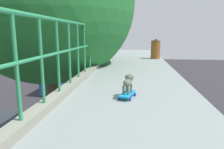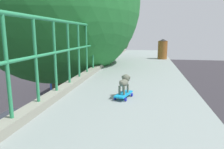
# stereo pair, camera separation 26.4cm
# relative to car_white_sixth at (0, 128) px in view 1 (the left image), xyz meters

# --- Properties ---
(car_white_sixth) EXTENTS (1.98, 4.25, 1.51)m
(car_white_sixth) POSITION_rel_car_white_sixth_xyz_m (0.00, 0.00, 0.00)
(car_white_sixth) COLOR white
(car_white_sixth) RESTS_ON ground
(city_bus) EXTENTS (2.75, 10.57, 3.16)m
(city_bus) POSITION_rel_car_white_sixth_xyz_m (-0.31, 14.51, 1.07)
(city_bus) COLOR #224493
(city_bus) RESTS_ON ground
(roadside_tree_mid) EXTENTS (5.98, 5.98, 10.83)m
(roadside_tree_mid) POSITION_rel_car_white_sixth_xyz_m (6.00, -5.05, 7.28)
(roadside_tree_mid) COLOR #4F4030
(roadside_tree_mid) RESTS_ON ground
(roadside_tree_far) EXTENTS (3.87, 3.87, 8.74)m
(roadside_tree_far) POSITION_rel_car_white_sixth_xyz_m (6.01, 3.24, 6.09)
(roadside_tree_far) COLOR #4B3827
(roadside_tree_far) RESTS_ON ground
(toy_skateboard) EXTENTS (0.29, 0.48, 0.08)m
(toy_skateboard) POSITION_rel_car_white_sixth_xyz_m (8.92, -8.95, 5.33)
(toy_skateboard) COLOR #1397D7
(toy_skateboard) RESTS_ON overpass_deck
(small_dog) EXTENTS (0.20, 0.33, 0.31)m
(small_dog) POSITION_rel_car_white_sixth_xyz_m (8.93, -8.91, 5.54)
(small_dog) COLOR #5D6152
(small_dog) RESTS_ON toy_skateboard
(litter_bin) EXTENTS (0.40, 0.40, 0.84)m
(litter_bin) POSITION_rel_car_white_sixth_xyz_m (9.90, -3.16, 5.69)
(litter_bin) COLOR brown
(litter_bin) RESTS_ON overpass_deck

